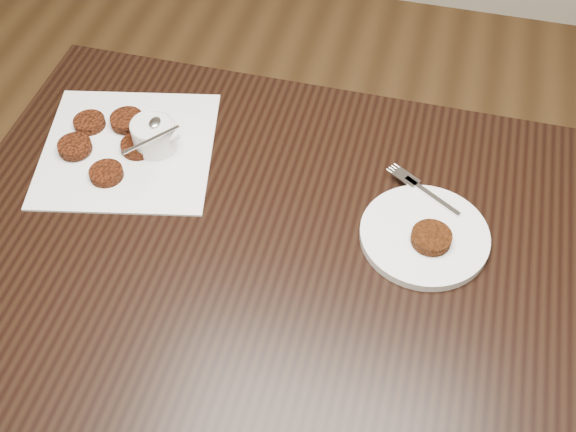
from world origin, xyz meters
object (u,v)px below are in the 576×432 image
object	(u,v)px
sauce_ramekin	(152,123)
plate_with_patty	(425,233)
napkin	(128,149)
table	(318,366)

from	to	relation	value
sauce_ramekin	plate_with_patty	bearing A→B (deg)	-10.00
napkin	sauce_ramekin	distance (m)	0.08
sauce_ramekin	napkin	bearing A→B (deg)	-160.01
sauce_ramekin	plate_with_patty	distance (m)	0.52
napkin	sauce_ramekin	world-z (taller)	sauce_ramekin
napkin	plate_with_patty	size ratio (longest dim) A/B	1.45
table	plate_with_patty	distance (m)	0.43
table	napkin	distance (m)	0.57
sauce_ramekin	plate_with_patty	xyz separation A→B (m)	(0.51, -0.09, -0.05)
table	plate_with_patty	size ratio (longest dim) A/B	6.02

